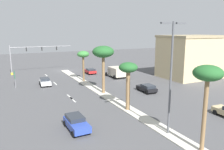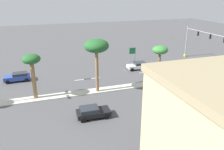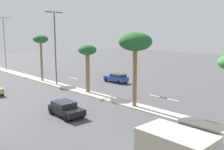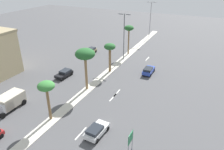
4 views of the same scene
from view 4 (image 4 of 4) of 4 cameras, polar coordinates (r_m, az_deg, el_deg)
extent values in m
plane|color=#4C4C4F|center=(43.14, -3.90, -1.71)|extent=(160.00, 160.00, 0.00)
cube|color=beige|center=(49.43, 0.54, 2.17)|extent=(1.80, 70.96, 0.12)
cube|color=silver|center=(30.66, -8.25, -15.04)|extent=(0.20, 2.80, 0.01)
cube|color=silver|center=(37.85, 0.27, -5.91)|extent=(0.20, 2.80, 0.01)
cube|color=silver|center=(39.13, 1.30, -4.76)|extent=(0.20, 2.80, 0.01)
cube|color=silver|center=(54.98, 9.34, 4.27)|extent=(0.20, 2.80, 0.01)
cylinder|color=gray|center=(26.48, 4.34, -18.39)|extent=(0.10, 0.10, 3.00)
cylinder|color=gray|center=(27.39, 5.40, -16.61)|extent=(0.10, 0.10, 3.00)
cube|color=#19723F|center=(26.36, 4.95, -16.14)|extent=(0.08, 1.47, 1.30)
cylinder|color=brown|center=(32.55, -16.35, -7.38)|extent=(0.40, 0.40, 5.09)
ellipsoid|color=#387F38|center=(31.08, -17.02, -2.79)|extent=(2.41, 2.41, 1.32)
cylinder|color=olive|center=(39.15, -6.84, 0.42)|extent=(0.46, 0.46, 6.24)
ellipsoid|color=#235B28|center=(37.70, -7.14, 5.55)|extent=(3.50, 3.50, 1.93)
cylinder|color=olive|center=(46.13, -0.56, 3.96)|extent=(0.53, 0.53, 5.18)
ellipsoid|color=#235B28|center=(45.09, -0.58, 7.51)|extent=(2.41, 2.41, 1.32)
cylinder|color=olive|center=(56.34, 4.39, 8.67)|extent=(0.36, 0.36, 6.43)
ellipsoid|color=#235B28|center=(55.37, 4.52, 12.27)|extent=(2.41, 2.41, 1.33)
cylinder|color=#515459|center=(52.01, 3.17, 9.89)|extent=(0.20, 0.20, 11.04)
cube|color=#515459|center=(51.14, 2.35, 15.81)|extent=(1.10, 0.24, 0.16)
cube|color=#515459|center=(50.47, 4.30, 15.63)|extent=(1.10, 0.24, 0.16)
cylinder|color=gray|center=(71.42, 10.05, 14.06)|extent=(0.20, 0.20, 11.26)
cube|color=gray|center=(70.78, 9.68, 18.49)|extent=(1.10, 0.24, 0.16)
cube|color=gray|center=(70.30, 11.15, 18.33)|extent=(1.10, 0.24, 0.16)
cube|color=#2D47AD|center=(46.79, 9.64, 1.16)|extent=(1.84, 4.14, 0.68)
cube|color=#262B33|center=(46.10, 9.52, 1.55)|extent=(1.63, 2.29, 0.44)
cylinder|color=black|center=(48.39, 9.12, 1.62)|extent=(0.23, 0.64, 0.64)
cylinder|color=black|center=(48.03, 11.05, 1.26)|extent=(0.23, 0.64, 0.64)
cylinder|color=black|center=(45.86, 8.11, 0.28)|extent=(0.23, 0.64, 0.64)
cylinder|color=black|center=(45.48, 10.13, -0.11)|extent=(0.23, 0.64, 0.64)
cylinder|color=black|center=(32.93, -27.18, -14.13)|extent=(0.22, 0.64, 0.64)
cube|color=silver|center=(29.93, -4.01, -14.43)|extent=(2.07, 4.02, 0.59)
cube|color=#262B33|center=(29.29, -4.57, -14.19)|extent=(1.78, 2.25, 0.45)
cylinder|color=black|center=(31.37, -3.98, -12.93)|extent=(0.26, 0.65, 0.64)
cylinder|color=black|center=(30.65, -1.16, -13.95)|extent=(0.26, 0.65, 0.64)
cylinder|color=black|center=(29.68, -6.94, -15.77)|extent=(0.26, 0.65, 0.64)
cylinder|color=black|center=(28.92, -4.01, -16.96)|extent=(0.26, 0.65, 0.64)
cube|color=tan|center=(57.72, -5.82, 6.22)|extent=(1.95, 4.43, 0.64)
cube|color=#262B33|center=(57.96, -5.55, 6.90)|extent=(1.69, 2.46, 0.46)
cylinder|color=black|center=(56.19, -5.94, 5.31)|extent=(0.25, 0.65, 0.64)
cylinder|color=black|center=(57.10, -7.36, 5.58)|extent=(0.25, 0.65, 0.64)
cylinder|color=black|center=(58.59, -4.29, 6.25)|extent=(0.25, 0.65, 0.64)
cylinder|color=black|center=(59.46, -5.68, 6.50)|extent=(0.25, 0.65, 0.64)
cube|color=black|center=(45.77, -12.57, 0.21)|extent=(2.04, 4.00, 0.55)
cube|color=#262B33|center=(45.89, -12.25, 1.02)|extent=(1.78, 2.23, 0.46)
cylinder|color=black|center=(44.42, -12.76, -1.02)|extent=(0.25, 0.65, 0.64)
cylinder|color=black|center=(45.52, -14.50, -0.54)|extent=(0.25, 0.65, 0.64)
cylinder|color=black|center=(46.30, -10.62, 0.34)|extent=(0.25, 0.65, 0.64)
cylinder|color=black|center=(47.35, -12.33, 0.77)|extent=(0.25, 0.65, 0.64)
cube|color=silver|center=(37.62, -26.83, -7.23)|extent=(2.47, 1.95, 1.41)
cube|color=beige|center=(38.25, -25.18, -5.88)|extent=(2.47, 4.13, 1.87)
cylinder|color=black|center=(36.52, -26.86, -9.60)|extent=(0.28, 0.90, 0.90)
cylinder|color=black|center=(38.56, -22.24, -6.65)|extent=(0.28, 0.90, 0.90)
cylinder|color=black|center=(40.27, -24.68, -5.71)|extent=(0.28, 0.90, 0.90)
camera|label=1|loc=(63.59, 22.10, 15.43)|focal=36.05mm
camera|label=2|loc=(62.59, -28.74, 17.52)|focal=36.80mm
camera|label=3|loc=(42.61, -44.64, 1.44)|focal=40.41mm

